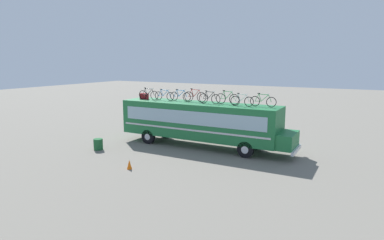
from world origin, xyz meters
TOP-DOWN VIEW (x-y plane):
  - ground_plane at (0.00, 0.00)m, footprint 120.00×120.00m
  - bus at (0.20, 0.00)m, footprint 12.87×2.60m
  - luggage_bag_1 at (-4.81, 0.05)m, footprint 0.65×0.33m
  - rooftop_bicycle_1 at (-4.22, -0.19)m, footprint 1.79×0.44m
  - rooftop_bicycle_2 at (-2.97, 0.11)m, footprint 1.71×0.44m
  - rooftop_bicycle_3 at (-1.71, 0.34)m, footprint 1.76×0.44m
  - rooftop_bicycle_4 at (-0.46, 0.34)m, footprint 1.79×0.44m
  - rooftop_bicycle_5 at (0.88, -0.03)m, footprint 1.65×0.44m
  - rooftop_bicycle_6 at (2.09, 0.29)m, footprint 1.72×0.44m
  - rooftop_bicycle_7 at (3.30, -0.14)m, footprint 1.61×0.44m
  - rooftop_bicycle_8 at (4.61, 0.23)m, footprint 1.75×0.44m
  - trash_bin at (-5.69, -4.21)m, footprint 0.63×0.63m
  - traffic_cone at (-1.07, -6.49)m, footprint 0.29×0.29m

SIDE VIEW (x-z plane):
  - ground_plane at x=0.00m, z-range 0.00..0.00m
  - traffic_cone at x=-1.07m, z-range 0.00..0.55m
  - trash_bin at x=-5.69m, z-range 0.00..0.77m
  - bus at x=0.20m, z-range 0.30..3.47m
  - luggage_bag_1 at x=-4.81m, z-range 3.18..3.63m
  - rooftop_bicycle_7 at x=3.30m, z-range 3.11..3.97m
  - rooftop_bicycle_2 at x=-2.97m, z-range 3.11..3.97m
  - rooftop_bicycle_3 at x=-1.71m, z-range 3.10..3.99m
  - rooftop_bicycle_8 at x=4.61m, z-range 3.10..3.99m
  - rooftop_bicycle_5 at x=0.88m, z-range 3.10..4.01m
  - rooftop_bicycle_1 at x=-4.22m, z-range 3.10..4.03m
  - rooftop_bicycle_6 at x=2.09m, z-range 3.09..4.06m
  - rooftop_bicycle_4 at x=-0.46m, z-range 3.09..4.07m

